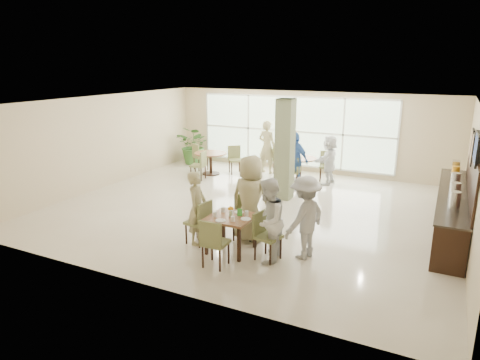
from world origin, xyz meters
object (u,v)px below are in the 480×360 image
at_px(round_table_right, 300,163).
at_px(buffet_counter, 453,209).
at_px(teen_left, 197,208).
at_px(adult_b, 329,160).
at_px(adult_standing, 267,147).
at_px(adult_a, 294,160).
at_px(teen_standing, 305,217).
at_px(teen_far, 251,199).
at_px(round_table_left, 211,158).
at_px(main_table, 231,221).
at_px(potted_plant, 194,145).
at_px(teen_right, 268,221).

xyz_separation_m(round_table_right, buffet_counter, (4.52, -2.75, -0.02)).
distance_m(teen_left, adult_b, 5.93).
bearing_deg(teen_left, buffet_counter, -68.08).
height_order(adult_b, adult_standing, adult_standing).
relative_size(teen_left, adult_a, 0.91).
height_order(buffet_counter, teen_standing, buffet_counter).
bearing_deg(teen_far, teen_left, 38.49).
xyz_separation_m(round_table_right, adult_a, (0.09, -0.86, 0.29)).
height_order(round_table_left, adult_b, adult_b).
height_order(teen_left, teen_standing, teen_standing).
height_order(main_table, round_table_left, same).
height_order(round_table_left, teen_left, teen_left).
relative_size(potted_plant, teen_standing, 0.86).
height_order(buffet_counter, adult_standing, buffet_counter).
xyz_separation_m(potted_plant, teen_right, (5.69, -6.43, 0.11)).
relative_size(round_table_right, teen_far, 0.57).
bearing_deg(teen_standing, round_table_right, -142.33).
distance_m(round_table_left, teen_standing, 6.95).
bearing_deg(teen_far, teen_right, 138.57).
bearing_deg(round_table_right, teen_right, -77.25).
relative_size(round_table_left, teen_left, 0.71).
height_order(main_table, adult_standing, adult_standing).
relative_size(main_table, adult_b, 0.56).
bearing_deg(teen_far, adult_a, -77.58).
relative_size(round_table_left, teen_right, 0.67).
xyz_separation_m(main_table, adult_a, (-0.42, 5.01, 0.21)).
relative_size(teen_left, adult_b, 1.00).
relative_size(main_table, teen_left, 0.56).
bearing_deg(round_table_right, adult_a, -84.10).
distance_m(teen_right, teen_standing, 0.75).
height_order(teen_left, teen_far, teen_far).
bearing_deg(adult_standing, adult_b, 179.43).
xyz_separation_m(potted_plant, teen_standing, (6.27, -5.96, 0.11)).
relative_size(teen_left, teen_far, 0.83).
distance_m(round_table_left, teen_far, 5.87).
bearing_deg(teen_far, round_table_left, -46.25).
xyz_separation_m(main_table, teen_far, (0.12, 0.68, 0.29)).
relative_size(buffet_counter, teen_standing, 2.83).
xyz_separation_m(teen_left, teen_right, (1.67, -0.15, 0.04)).
relative_size(potted_plant, adult_standing, 0.78).
xyz_separation_m(teen_right, adult_a, (-1.26, 5.09, 0.03)).
xyz_separation_m(round_table_left, adult_a, (3.10, -0.27, 0.28)).
height_order(teen_right, adult_standing, adult_standing).
bearing_deg(teen_right, teen_far, -144.78).
distance_m(adult_b, adult_standing, 2.36).
distance_m(main_table, teen_far, 0.75).
bearing_deg(adult_standing, round_table_right, 172.70).
height_order(potted_plant, adult_standing, adult_standing).
bearing_deg(teen_far, buffet_counter, -142.66).
bearing_deg(teen_standing, round_table_left, -116.37).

